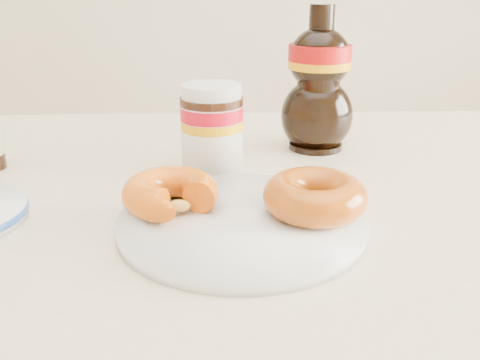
{
  "coord_description": "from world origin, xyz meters",
  "views": [
    {
      "loc": [
        0.04,
        -0.46,
        1.0
      ],
      "look_at": [
        0.06,
        0.09,
        0.79
      ],
      "focal_mm": 40.0,
      "sensor_mm": 36.0,
      "label": 1
    }
  ],
  "objects_px": {
    "donut_bitten": "(170,193)",
    "dining_table": "(192,271)",
    "syrup_bottle": "(319,79)",
    "plate": "(242,222)",
    "nutella_jar": "(212,125)",
    "donut_whole": "(315,196)"
  },
  "relations": [
    {
      "from": "donut_bitten",
      "to": "nutella_jar",
      "type": "xyz_separation_m",
      "value": [
        0.04,
        0.16,
        0.03
      ]
    },
    {
      "from": "dining_table",
      "to": "syrup_bottle",
      "type": "relative_size",
      "value": 6.62
    },
    {
      "from": "dining_table",
      "to": "plate",
      "type": "distance_m",
      "value": 0.12
    },
    {
      "from": "plate",
      "to": "donut_whole",
      "type": "xyz_separation_m",
      "value": [
        0.08,
        0.01,
        0.03
      ]
    },
    {
      "from": "nutella_jar",
      "to": "syrup_bottle",
      "type": "xyz_separation_m",
      "value": [
        0.16,
        0.09,
        0.04
      ]
    },
    {
      "from": "donut_bitten",
      "to": "donut_whole",
      "type": "height_order",
      "value": "donut_whole"
    },
    {
      "from": "nutella_jar",
      "to": "donut_bitten",
      "type": "bearing_deg",
      "value": -105.5
    },
    {
      "from": "dining_table",
      "to": "donut_bitten",
      "type": "relative_size",
      "value": 13.48
    },
    {
      "from": "donut_bitten",
      "to": "syrup_bottle",
      "type": "bearing_deg",
      "value": 72.2
    },
    {
      "from": "plate",
      "to": "nutella_jar",
      "type": "relative_size",
      "value": 2.22
    },
    {
      "from": "dining_table",
      "to": "donut_bitten",
      "type": "height_order",
      "value": "donut_bitten"
    },
    {
      "from": "plate",
      "to": "donut_bitten",
      "type": "bearing_deg",
      "value": 162.15
    },
    {
      "from": "dining_table",
      "to": "nutella_jar",
      "type": "bearing_deg",
      "value": 78.5
    },
    {
      "from": "dining_table",
      "to": "donut_bitten",
      "type": "bearing_deg",
      "value": -119.77
    },
    {
      "from": "nutella_jar",
      "to": "syrup_bottle",
      "type": "bearing_deg",
      "value": 31.2
    },
    {
      "from": "dining_table",
      "to": "nutella_jar",
      "type": "distance_m",
      "value": 0.19
    },
    {
      "from": "syrup_bottle",
      "to": "dining_table",
      "type": "bearing_deg",
      "value": -129.65
    },
    {
      "from": "nutella_jar",
      "to": "syrup_bottle",
      "type": "distance_m",
      "value": 0.19
    },
    {
      "from": "dining_table",
      "to": "donut_bitten",
      "type": "distance_m",
      "value": 0.12
    },
    {
      "from": "donut_bitten",
      "to": "dining_table",
      "type": "bearing_deg",
      "value": 80.98
    },
    {
      "from": "donut_bitten",
      "to": "nutella_jar",
      "type": "height_order",
      "value": "nutella_jar"
    },
    {
      "from": "donut_bitten",
      "to": "donut_whole",
      "type": "xyz_separation_m",
      "value": [
        0.15,
        -0.02,
        0.0
      ]
    }
  ]
}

